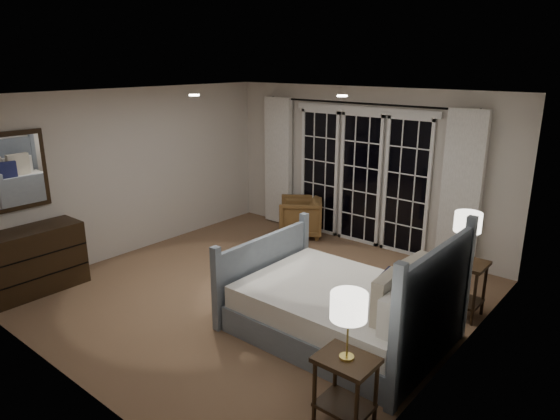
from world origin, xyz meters
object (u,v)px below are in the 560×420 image
Objects in this scene: lamp_right at (468,223)px; dresser at (34,260)px; bed at (343,308)px; lamp_left at (349,307)px; nightstand_left at (346,381)px; nightstand_right at (461,279)px; armchair at (300,217)px.

dresser is at bearing -146.98° from lamp_right.
bed is 1.57m from lamp_left.
nightstand_left is 0.66m from lamp_left.
nightstand_right is 1.19× the size of lamp_left.
nightstand_left is 1.09× the size of lamp_left.
armchair reaches higher than nightstand_left.
bed is at bearing -121.89° from lamp_right.
bed is at bearing -121.89° from nightstand_right.
bed is 3.06× the size of armchair.
nightstand_left is (0.77, -1.16, 0.08)m from bed.
bed is at bearing 23.82° from dresser.
bed is 3.99m from dresser.
nightstand_right is at bearing 58.11° from bed.
armchair is (-3.11, 3.45, -0.74)m from lamp_left.
nightstand_right is at bearing 26.57° from lamp_right.
nightstand_left is at bearing 14.04° from lamp_left.
bed is 3.87× the size of lamp_left.
nightstand_right is at bearing 89.38° from nightstand_left.
lamp_right reaches higher than dresser.
lamp_right is at bearing -153.43° from nightstand_right.
lamp_left is at bearing 5.84° from dresser.
dresser is (-4.41, -0.45, 0.02)m from nightstand_left.
nightstand_right is (0.03, 2.43, 0.04)m from nightstand_left.
armchair is at bearing 135.62° from bed.
dresser reaches higher than armchair.
lamp_left reaches higher than nightstand_left.
bed is at bearing 123.53° from lamp_left.
nightstand_right is at bearing 36.26° from armchair.
bed is 3.27m from armchair.
nightstand_left is 2.54m from lamp_right.
bed reaches higher than lamp_left.
lamp_left reaches higher than armchair.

